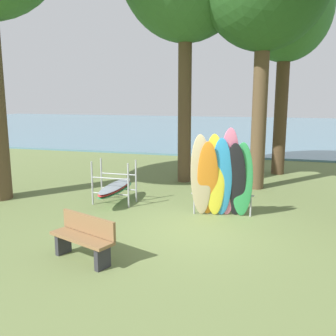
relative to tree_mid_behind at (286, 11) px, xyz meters
name	(u,v)px	position (x,y,z in m)	size (l,w,h in m)	color
ground_plane	(192,227)	(-1.96, -7.05, -6.14)	(80.00, 80.00, 0.00)	olive
lake_water	(256,128)	(-1.96, 21.30, -6.09)	(80.00, 36.00, 0.10)	slate
tree_mid_behind	(286,11)	(0.00, 0.00, 0.00)	(3.37, 3.37, 8.18)	#4C3823
leaning_board_pile	(221,178)	(-1.40, -6.21, -5.09)	(1.61, 0.85, 2.34)	#C6B289
board_storage_rack	(115,187)	(-4.51, -5.67, -5.67)	(1.15, 2.12, 1.25)	#9EA0A5
park_bench	(84,237)	(-3.52, -9.39, -5.68)	(1.45, 0.89, 0.85)	#2D2D33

